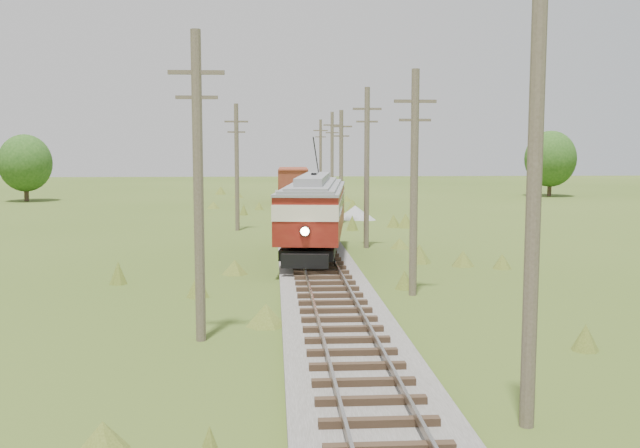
{
  "coord_description": "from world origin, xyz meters",
  "views": [
    {
      "loc": [
        -2.04,
        -8.73,
        5.69
      ],
      "look_at": [
        0.0,
        22.3,
        2.33
      ],
      "focal_mm": 40.0,
      "sensor_mm": 36.0,
      "label": 1
    }
  ],
  "objects": [
    {
      "name": "railbed_main",
      "position": [
        0.0,
        34.0,
        0.19
      ],
      "size": [
        3.6,
        96.0,
        0.57
      ],
      "color": "#605B54",
      "rests_on": "ground"
    },
    {
      "name": "streetcar",
      "position": [
        -0.0,
        27.0,
        2.62
      ],
      "size": [
        4.3,
        12.46,
        5.64
      ],
      "rotation": [
        0.0,
        0.0,
        -0.12
      ],
      "color": "black",
      "rests_on": "ground"
    },
    {
      "name": "gondola",
      "position": [
        0.0,
        64.37,
        2.17
      ],
      "size": [
        3.15,
        9.04,
        2.98
      ],
      "rotation": [
        0.0,
        0.0,
        -0.03
      ],
      "color": "black",
      "rests_on": "ground"
    },
    {
      "name": "gravel_pile",
      "position": [
        4.56,
        47.15,
        0.5
      ],
      "size": [
        2.96,
        3.14,
        1.08
      ],
      "color": "gray",
      "rests_on": "ground"
    },
    {
      "name": "utility_pole_r_1",
      "position": [
        3.1,
        5.0,
        4.4
      ],
      "size": [
        0.3,
        0.3,
        8.8
      ],
      "color": "brown",
      "rests_on": "ground"
    },
    {
      "name": "utility_pole_r_2",
      "position": [
        3.3,
        18.0,
        4.42
      ],
      "size": [
        1.6,
        0.3,
        8.6
      ],
      "color": "brown",
      "rests_on": "ground"
    },
    {
      "name": "utility_pole_r_3",
      "position": [
        3.2,
        31.0,
        4.63
      ],
      "size": [
        1.6,
        0.3,
        9.0
      ],
      "color": "brown",
      "rests_on": "ground"
    },
    {
      "name": "utility_pole_r_4",
      "position": [
        3.0,
        44.0,
        4.32
      ],
      "size": [
        1.6,
        0.3,
        8.4
      ],
      "color": "brown",
      "rests_on": "ground"
    },
    {
      "name": "utility_pole_r_5",
      "position": [
        3.4,
        57.0,
        4.58
      ],
      "size": [
        1.6,
        0.3,
        8.9
      ],
      "color": "brown",
      "rests_on": "ground"
    },
    {
      "name": "utility_pole_r_6",
      "position": [
        3.2,
        70.0,
        4.47
      ],
      "size": [
        1.6,
        0.3,
        8.7
      ],
      "color": "brown",
      "rests_on": "ground"
    },
    {
      "name": "utility_pole_l_a",
      "position": [
        -4.2,
        12.0,
        4.63
      ],
      "size": [
        1.6,
        0.3,
        9.0
      ],
      "color": "brown",
      "rests_on": "ground"
    },
    {
      "name": "utility_pole_l_b",
      "position": [
        -4.5,
        40.0,
        4.42
      ],
      "size": [
        1.6,
        0.3,
        8.6
      ],
      "color": "brown",
      "rests_on": "ground"
    },
    {
      "name": "tree_mid_a",
      "position": [
        -28.0,
        68.0,
        4.02
      ],
      "size": [
        5.46,
        5.46,
        7.03
      ],
      "color": "#38281C",
      "rests_on": "ground"
    },
    {
      "name": "tree_mid_b",
      "position": [
        30.0,
        72.0,
        4.33
      ],
      "size": [
        5.88,
        5.88,
        7.57
      ],
      "color": "#38281C",
      "rests_on": "ground"
    }
  ]
}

